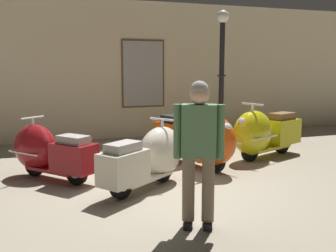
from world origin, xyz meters
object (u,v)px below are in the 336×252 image
at_px(scooter_2, 200,139).
at_px(scooter_0, 47,151).
at_px(scooter_1, 151,157).
at_px(lamppost, 222,75).
at_px(scooter_3, 262,133).
at_px(visitor_0, 199,144).

bearing_deg(scooter_2, scooter_0, -113.09).
relative_size(scooter_1, lamppost, 0.53).
relative_size(scooter_2, scooter_3, 1.03).
height_order(scooter_2, scooter_3, scooter_2).
bearing_deg(scooter_0, scooter_1, -163.13).
relative_size(scooter_0, scooter_1, 0.96).
distance_m(scooter_3, visitor_0, 3.53).
bearing_deg(scooter_3, scooter_1, 0.68).
height_order(scooter_1, scooter_2, scooter_2).
bearing_deg(scooter_1, visitor_0, -123.33).
distance_m(scooter_1, lamppost, 3.47).
xyz_separation_m(scooter_2, scooter_3, (1.39, 0.27, -0.01)).
relative_size(scooter_0, scooter_3, 0.82).
bearing_deg(lamppost, visitor_0, -119.71).
bearing_deg(scooter_3, visitor_0, 25.25).
bearing_deg(scooter_2, scooter_1, -74.96).
xyz_separation_m(scooter_1, scooter_2, (1.09, 0.73, 0.06)).
bearing_deg(visitor_0, lamppost, -5.83).
height_order(scooter_1, scooter_3, scooter_3).
height_order(scooter_0, lamppost, lamppost).
bearing_deg(lamppost, scooter_3, -82.12).
xyz_separation_m(scooter_1, visitor_0, (0.07, -1.54, 0.47)).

